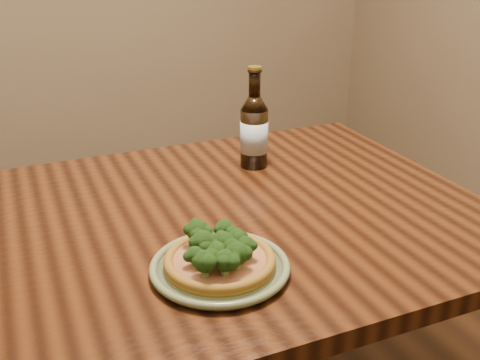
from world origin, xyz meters
name	(u,v)px	position (x,y,z in m)	size (l,w,h in m)	color
table	(127,270)	(0.00, 0.10, 0.66)	(1.60, 0.90, 0.75)	#3E1E0D
plate	(220,267)	(0.13, -0.12, 0.76)	(0.25, 0.25, 0.02)	#6C7B55
pizza	(219,256)	(0.12, -0.12, 0.78)	(0.20, 0.20, 0.07)	olive
beer_bottle	(254,131)	(0.39, 0.32, 0.85)	(0.07, 0.07, 0.26)	black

